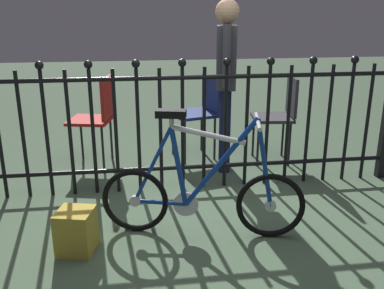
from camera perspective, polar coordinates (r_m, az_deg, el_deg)
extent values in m
plane|color=#455C45|center=(3.31, 0.16, -10.16)|extent=(20.00, 20.00, 0.00)
cylinder|color=black|center=(3.79, -21.40, 1.04)|extent=(0.03, 0.03, 1.07)
cylinder|color=black|center=(3.75, -18.61, 1.18)|extent=(0.03, 0.03, 1.07)
sphere|color=black|center=(3.64, -19.51, 9.80)|extent=(0.07, 0.07, 0.07)
cylinder|color=black|center=(3.72, -15.78, 1.31)|extent=(0.03, 0.03, 1.07)
cylinder|color=black|center=(3.70, -12.90, 1.44)|extent=(0.03, 0.03, 1.07)
sphere|color=black|center=(3.58, -13.54, 10.21)|extent=(0.07, 0.07, 0.07)
cylinder|color=black|center=(3.69, -10.00, 1.57)|extent=(0.03, 0.03, 1.07)
cylinder|color=black|center=(3.68, -7.08, 1.69)|extent=(0.03, 0.03, 1.07)
sphere|color=black|center=(3.57, -7.43, 10.52)|extent=(0.07, 0.07, 0.07)
cylinder|color=black|center=(3.69, -4.16, 1.81)|extent=(0.03, 0.03, 1.07)
cylinder|color=black|center=(3.71, -1.26, 1.93)|extent=(0.03, 0.03, 1.07)
sphere|color=black|center=(3.59, -1.33, 10.71)|extent=(0.07, 0.07, 0.07)
cylinder|color=black|center=(3.73, 1.60, 2.03)|extent=(0.03, 0.03, 1.07)
cylinder|color=black|center=(3.77, 4.43, 2.14)|extent=(0.03, 0.03, 1.07)
sphere|color=black|center=(3.65, 4.64, 10.78)|extent=(0.07, 0.07, 0.07)
cylinder|color=black|center=(3.81, 7.19, 2.23)|extent=(0.03, 0.03, 1.07)
cylinder|color=black|center=(3.86, 9.89, 2.32)|extent=(0.03, 0.03, 1.07)
sphere|color=black|center=(3.75, 10.36, 10.74)|extent=(0.07, 0.07, 0.07)
cylinder|color=black|center=(3.92, 12.51, 2.40)|extent=(0.03, 0.03, 1.07)
cylinder|color=black|center=(3.99, 15.04, 2.47)|extent=(0.03, 0.03, 1.07)
sphere|color=black|center=(3.88, 15.73, 10.61)|extent=(0.07, 0.07, 0.07)
cylinder|color=black|center=(4.07, 17.49, 2.54)|extent=(0.03, 0.03, 1.07)
cylinder|color=black|center=(4.15, 19.84, 2.60)|extent=(0.03, 0.03, 1.07)
sphere|color=black|center=(4.05, 20.70, 10.40)|extent=(0.07, 0.07, 0.07)
cylinder|color=black|center=(4.24, 22.09, 2.65)|extent=(0.03, 0.03, 1.07)
cylinder|color=black|center=(3.81, -1.21, -3.03)|extent=(3.76, 0.04, 0.04)
cylinder|color=black|center=(3.61, -1.29, 8.81)|extent=(3.76, 0.04, 0.04)
torus|color=black|center=(3.11, -7.52, -7.37)|extent=(0.47, 0.14, 0.47)
cylinder|color=silver|center=(3.11, -7.52, -7.37)|extent=(0.08, 0.05, 0.08)
torus|color=black|center=(3.06, 10.31, -7.96)|extent=(0.47, 0.14, 0.47)
cylinder|color=silver|center=(3.06, 10.31, -7.96)|extent=(0.08, 0.05, 0.08)
cylinder|color=navy|center=(2.92, 3.77, -2.45)|extent=(0.50, 0.15, 0.65)
cylinder|color=silver|center=(2.86, 2.14, 1.28)|extent=(0.50, 0.15, 0.14)
cylinder|color=navy|center=(2.95, -1.78, -2.93)|extent=(0.14, 0.06, 0.57)
cylinder|color=navy|center=(3.08, -4.21, -7.63)|extent=(0.36, 0.11, 0.04)
cylinder|color=navy|center=(2.98, -5.23, -2.70)|extent=(0.29, 0.09, 0.56)
cylinder|color=navy|center=(2.93, 9.53, -2.48)|extent=(0.15, 0.06, 0.63)
cylinder|color=silver|center=(2.84, 8.69, 3.23)|extent=(0.03, 0.03, 0.02)
cylinder|color=silver|center=(2.84, 8.69, 3.04)|extent=(0.11, 0.40, 0.03)
cylinder|color=silver|center=(2.86, -2.78, 3.03)|extent=(0.03, 0.03, 0.07)
cube|color=black|center=(2.85, -2.80, 4.09)|extent=(0.21, 0.13, 0.05)
cylinder|color=silver|center=(3.06, -0.84, -7.88)|extent=(0.18, 0.05, 0.18)
cylinder|color=black|center=(4.37, 8.69, -0.04)|extent=(0.02, 0.02, 0.45)
cylinder|color=black|center=(4.66, 8.09, 1.15)|extent=(0.02, 0.02, 0.45)
cylinder|color=black|center=(4.43, 12.72, -0.03)|extent=(0.02, 0.02, 0.45)
cylinder|color=black|center=(4.72, 11.87, 1.15)|extent=(0.02, 0.02, 0.45)
cube|color=#2D2D33|center=(4.48, 10.51, 3.51)|extent=(0.44, 0.44, 0.03)
cube|color=#2D2D33|center=(4.47, 13.05, 6.24)|extent=(0.08, 0.38, 0.39)
cylinder|color=black|center=(4.38, -0.95, 0.28)|extent=(0.02, 0.02, 0.46)
cylinder|color=black|center=(4.68, -2.49, 1.43)|extent=(0.02, 0.02, 0.46)
cylinder|color=black|center=(4.51, 3.01, 0.79)|extent=(0.02, 0.02, 0.46)
cylinder|color=black|center=(4.80, 1.27, 1.88)|extent=(0.02, 0.02, 0.46)
cube|color=navy|center=(4.53, 0.21, 4.07)|extent=(0.51, 0.51, 0.03)
cube|color=navy|center=(4.56, 2.54, 6.77)|extent=(0.13, 0.39, 0.36)
cylinder|color=black|center=(4.41, -15.65, -0.37)|extent=(0.02, 0.02, 0.45)
cylinder|color=black|center=(4.69, -14.35, 0.84)|extent=(0.02, 0.02, 0.45)
cylinder|color=black|center=(4.31, -11.67, -0.49)|extent=(0.02, 0.02, 0.45)
cylinder|color=black|center=(4.60, -10.60, 0.76)|extent=(0.02, 0.02, 0.45)
cube|color=#A51E19|center=(4.43, -13.28, 3.14)|extent=(0.47, 0.47, 0.03)
cube|color=#A51E19|center=(4.33, -11.11, 6.08)|extent=(0.11, 0.37, 0.40)
cylinder|color=#191E3F|center=(4.13, 4.33, 1.68)|extent=(0.11, 0.11, 0.81)
cylinder|color=#191E3F|center=(4.29, 4.32, 2.28)|extent=(0.11, 0.11, 0.81)
cube|color=#3F3F47|center=(4.08, 4.55, 11.36)|extent=(0.24, 0.33, 0.57)
cylinder|color=#3F3F47|center=(3.87, 4.59, 11.44)|extent=(0.08, 0.08, 0.54)
cylinder|color=#3F3F47|center=(4.27, 4.54, 12.04)|extent=(0.08, 0.08, 0.54)
sphere|color=tan|center=(4.05, 4.70, 17.08)|extent=(0.22, 0.22, 0.22)
cube|color=#B29933|center=(2.99, -15.03, -10.96)|extent=(0.28, 0.28, 0.29)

